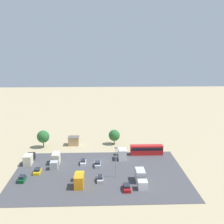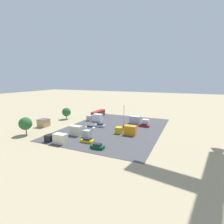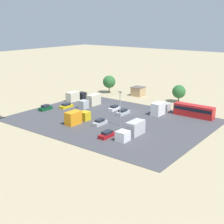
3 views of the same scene
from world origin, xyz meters
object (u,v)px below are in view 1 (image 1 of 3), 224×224
shed_building (74,141)px  parked_car_3 (100,179)px  parked_truck_0 (56,160)px  parked_truck_2 (122,153)px  parked_car_5 (127,187)px  parked_truck_4 (141,178)px  parked_car_0 (98,164)px  parked_truck_3 (29,159)px  parked_truck_1 (79,180)px  parked_car_1 (83,162)px  bus (146,150)px  parked_car_2 (22,179)px  parked_car_4 (37,171)px

shed_building → parked_car_3: (-10.09, 33.94, -0.92)m
parked_truck_0 → parked_truck_2: parked_truck_2 is taller
parked_car_5 → parked_truck_4: (-4.29, -3.98, 0.90)m
parked_car_0 → parked_truck_3: parked_truck_3 is taller
parked_truck_4 → parked_truck_1: bearing=2.4°
parked_car_0 → parked_car_1: bearing=155.6°
parked_truck_0 → parked_truck_4: size_ratio=0.94×
parked_car_3 → parked_truck_0: bearing=-42.0°
shed_building → parked_truck_4: (-21.38, 35.88, -0.04)m
shed_building → bus: bus is taller
parked_car_1 → parked_truck_4: bearing=137.4°
parked_car_1 → parked_truck_1: (0.31, 16.07, 0.97)m
parked_car_2 → parked_truck_4: parked_truck_4 is taller
parked_car_0 → parked_truck_0: bearing=173.6°
bus → parked_truck_0: parked_truck_0 is taller
parked_car_1 → parked_truck_2: size_ratio=0.54×
parked_car_1 → parked_car_4: 15.12m
shed_building → parked_truck_2: size_ratio=0.55×
bus → parked_truck_0: bearing=-74.0°
parked_car_0 → parked_truck_0: size_ratio=0.55×
bus → parked_truck_4: (5.12, 23.51, -0.29)m
parked_truck_0 → parked_car_5: bearing=138.6°
shed_building → parked_truck_0: 21.54m
parked_car_2 → parked_truck_0: (-7.85, -11.94, 0.92)m
parked_car_3 → parked_truck_0: parked_truck_0 is taller
parked_car_1 → parked_truck_0: (8.80, 0.63, 0.99)m
parked_car_5 → bus: bearing=-108.9°
parked_car_1 → parked_car_4: parked_car_1 is taller
parked_truck_3 → parked_car_5: bearing=-34.8°
parked_truck_2 → shed_building: bearing=138.3°
shed_building → parked_truck_0: size_ratio=0.51×
parked_car_2 → parked_truck_0: size_ratio=0.49×
shed_building → parked_car_4: size_ratio=0.96×
parked_car_3 → parked_car_4: size_ratio=1.00×
bus → parked_truck_2: bearing=-69.4°
shed_building → parked_car_0: bearing=112.5°
parked_car_2 → parked_truck_1: size_ratio=0.53×
parked_truck_0 → parked_truck_1: (-8.49, 15.45, -0.02)m
parked_truck_0 → parked_truck_3: size_ratio=1.06×
parked_car_0 → parked_truck_0: parked_truck_0 is taller
shed_building → parked_car_2: shed_building is taller
parked_truck_2 → parked_car_4: bearing=-155.8°
parked_car_4 → parked_truck_3: (4.32, -8.61, 0.84)m
parked_truck_3 → parked_car_2: bearing=-85.7°
parked_car_1 → parked_truck_0: parked_truck_0 is taller
parked_car_2 → parked_car_3: 22.09m
shed_building → parked_truck_1: parked_truck_1 is taller
bus → parked_truck_1: bearing=-42.5°
parked_car_1 → parked_truck_1: parked_truck_1 is taller
bus → parked_car_0: size_ratio=2.46×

